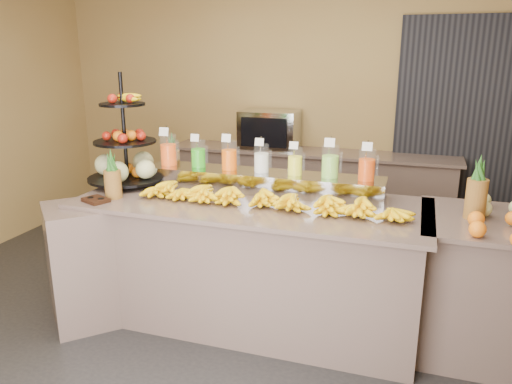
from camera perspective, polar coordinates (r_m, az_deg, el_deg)
The scene contains 20 objects.
ground at distance 3.69m, azimuth -2.14°, elevation -16.33°, with size 6.00×6.00×0.00m, color black.
room_envelope at distance 3.82m, azimuth 4.53°, elevation 14.48°, with size 6.04×5.02×2.82m.
buffet_counter at distance 3.72m, azimuth -2.49°, elevation -7.92°, with size 2.75×1.25×0.93m.
right_counter at distance 3.69m, azimuth 26.22°, elevation -9.83°, with size 1.08×0.88×0.93m.
back_ledge at distance 5.50m, azimuth 5.99°, elevation -0.01°, with size 3.10×0.55×0.93m.
pitcher_tray at distance 3.80m, azimuth 0.62°, elevation 1.21°, with size 1.85×0.30×0.15m, color gray.
juice_pitcher_orange_a at distance 4.05m, azimuth -9.97°, elevation 4.58°, with size 0.13×0.14×0.32m.
juice_pitcher_green at distance 3.94m, azimuth -6.61°, elevation 4.19°, with size 0.12×0.12×0.28m.
juice_pitcher_orange_b at distance 3.84m, azimuth -3.08°, elevation 4.04°, with size 0.12×0.13×0.30m.
juice_pitcher_milk at distance 3.76m, azimuth 0.63°, elevation 3.69°, with size 0.11×0.12×0.28m.
juice_pitcher_lemon at distance 3.69m, azimuth 4.48°, elevation 3.35°, with size 0.11×0.11×0.26m.
juice_pitcher_lime at distance 3.64m, azimuth 8.47°, elevation 3.27°, with size 0.13×0.13×0.31m.
juice_pitcher_orange_c at distance 3.60m, azimuth 12.54°, elevation 2.86°, with size 0.12×0.13×0.29m.
banana_heap at distance 3.45m, azimuth 0.97°, elevation -0.38°, with size 1.96×0.18×0.16m.
fruit_stand at distance 4.09m, azimuth -14.15°, elevation 3.94°, with size 0.68×0.68×0.88m.
condiment_caddy at distance 3.72m, azimuth -17.84°, elevation -0.87°, with size 0.18×0.13×0.03m, color black.
pineapple_left_a at distance 3.75m, azimuth -16.06°, elevation 1.31°, with size 0.12×0.12×0.37m.
pineapple_left_b at distance 4.29m, azimuth -9.49°, elevation 3.61°, with size 0.12×0.12×0.38m.
right_fruit_pile at distance 3.34m, azimuth 26.61°, elevation -2.50°, with size 0.49×0.47×0.26m.
oven_warmer at distance 5.46m, azimuth 1.59°, elevation 7.15°, with size 0.62×0.43×0.41m, color gray.
Camera 1 is at (1.10, -2.92, 1.97)m, focal length 35.00 mm.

